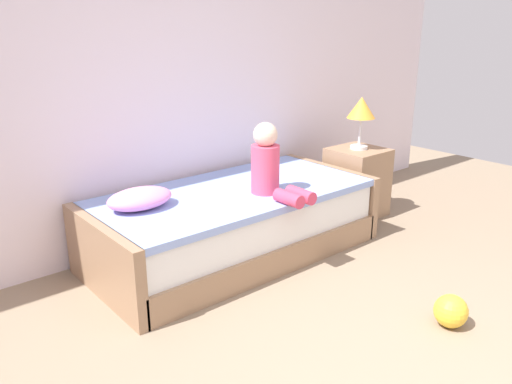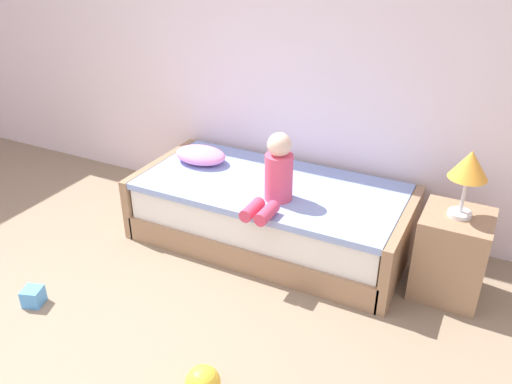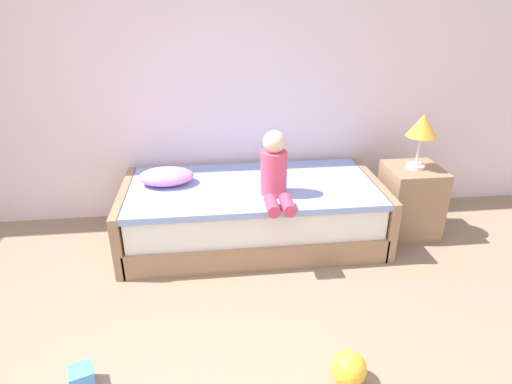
# 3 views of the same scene
# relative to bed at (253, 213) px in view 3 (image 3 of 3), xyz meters

# --- Properties ---
(wall_rear) EXTENTS (7.20, 0.10, 2.90)m
(wall_rear) POSITION_rel_bed_xyz_m (-0.55, 0.60, 1.20)
(wall_rear) COLOR white
(wall_rear) RESTS_ON ground
(bed) EXTENTS (2.11, 1.00, 0.50)m
(bed) POSITION_rel_bed_xyz_m (0.00, 0.00, 0.00)
(bed) COLOR #997556
(bed) RESTS_ON ground
(nightstand) EXTENTS (0.44, 0.44, 0.60)m
(nightstand) POSITION_rel_bed_xyz_m (1.35, -0.04, 0.05)
(nightstand) COLOR #997556
(nightstand) RESTS_ON ground
(table_lamp) EXTENTS (0.24, 0.24, 0.45)m
(table_lamp) POSITION_rel_bed_xyz_m (1.35, -0.04, 0.69)
(table_lamp) COLOR silver
(table_lamp) RESTS_ON nightstand
(child_figure) EXTENTS (0.20, 0.51, 0.50)m
(child_figure) POSITION_rel_bed_xyz_m (0.14, -0.23, 0.46)
(child_figure) COLOR #E04C6B
(child_figure) RESTS_ON bed
(pillow) EXTENTS (0.44, 0.30, 0.13)m
(pillow) POSITION_rel_bed_xyz_m (-0.69, 0.10, 0.32)
(pillow) COLOR #EA8CC6
(pillow) RESTS_ON bed
(toy_ball) EXTENTS (0.19, 0.19, 0.19)m
(toy_ball) POSITION_rel_bed_xyz_m (0.35, -1.55, -0.15)
(toy_ball) COLOR yellow
(toy_ball) RESTS_ON ground
(toy_block) EXTENTS (0.16, 0.16, 0.12)m
(toy_block) POSITION_rel_bed_xyz_m (-1.06, -1.42, -0.19)
(toy_block) COLOR #4C99E5
(toy_block) RESTS_ON ground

